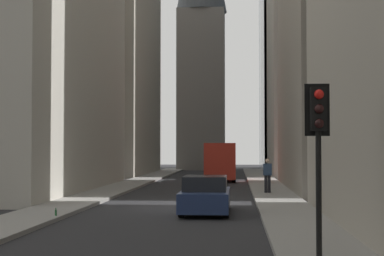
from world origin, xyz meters
TOP-DOWN VIEW (x-y plane):
  - ground_plane at (0.00, 0.00)m, footprint 135.00×135.00m
  - sidewalk_right at (0.00, 4.50)m, footprint 90.00×2.20m
  - sidewalk_left at (0.00, -4.50)m, footprint 90.00×2.20m
  - building_left_far at (31.42, -10.59)m, footprint 16.12×10.50m
  - building_right_midfar at (8.56, 10.60)m, footprint 19.92×10.00m
  - building_right_far at (30.97, 10.59)m, footprint 17.06×10.50m
  - church_spire at (45.02, 1.47)m, footprint 5.97×5.97m
  - delivery_truck at (20.61, -1.40)m, footprint 6.46×2.25m
  - sedan_navy at (-2.29, -1.40)m, footprint 4.30×1.78m
  - traffic_light_foreground at (-12.20, -4.25)m, footprint 0.43×0.52m
  - pedestrian at (6.78, -4.19)m, footprint 0.26×0.44m
  - discarded_bottle at (-4.61, 3.60)m, footprint 0.07×0.07m

SIDE VIEW (x-z plane):
  - ground_plane at x=0.00m, z-range 0.00..0.00m
  - sidewalk_right at x=0.00m, z-range 0.00..0.14m
  - sidewalk_left at x=0.00m, z-range 0.00..0.14m
  - discarded_bottle at x=-4.61m, z-range 0.11..0.38m
  - sedan_navy at x=-2.29m, z-range -0.04..1.37m
  - pedestrian at x=6.78m, z-range 0.22..2.00m
  - delivery_truck at x=20.61m, z-range 0.04..2.88m
  - traffic_light_foreground at x=-12.20m, z-range 0.99..4.65m
  - building_right_midfar at x=8.56m, z-range 0.00..20.72m
  - building_right_far at x=30.97m, z-range 0.01..24.19m
  - building_left_far at x=31.42m, z-range 0.01..29.13m
  - church_spire at x=45.02m, z-range 0.82..35.28m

